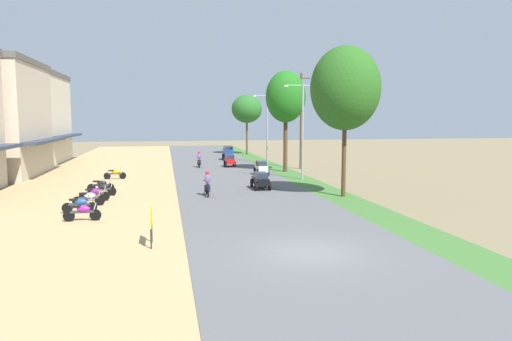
{
  "coord_description": "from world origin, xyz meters",
  "views": [
    {
      "loc": [
        -5.21,
        -16.6,
        5.08
      ],
      "look_at": [
        0.75,
        14.42,
        1.57
      ],
      "focal_mm": 33.23,
      "sensor_mm": 36.0,
      "label": 1
    }
  ],
  "objects_px": {
    "parked_motorbike_seventh": "(115,173)",
    "motorbike_foreground_rider": "(207,184)",
    "streetlamp_near": "(303,125)",
    "car_hatchback_red": "(230,160)",
    "median_tree_third": "(247,109)",
    "car_van_blue": "(228,152)",
    "parked_motorbike_sixth": "(101,185)",
    "motorbike_ahead_second": "(199,160)",
    "utility_pole_near": "(301,120)",
    "car_sedan_black": "(261,180)",
    "parked_motorbike_third": "(89,197)",
    "street_signboard": "(151,219)",
    "parked_motorbike_nearest": "(83,211)",
    "car_hatchback_white": "(261,167)",
    "median_tree_second": "(286,97)",
    "streetlamp_mid": "(267,124)",
    "parked_motorbike_second": "(80,204)",
    "parked_motorbike_fourth": "(95,193)",
    "parked_motorbike_fifth": "(102,188)",
    "median_tree_nearest": "(345,88)"
  },
  "relations": [
    {
      "from": "streetlamp_near",
      "to": "streetlamp_mid",
      "type": "distance_m",
      "value": 13.61
    },
    {
      "from": "street_signboard",
      "to": "motorbike_ahead_second",
      "type": "xyz_separation_m",
      "value": [
        3.98,
        29.5,
        -0.25
      ]
    },
    {
      "from": "parked_motorbike_fifth",
      "to": "car_hatchback_white",
      "type": "bearing_deg",
      "value": 36.29
    },
    {
      "from": "parked_motorbike_sixth",
      "to": "car_sedan_black",
      "type": "height_order",
      "value": "car_sedan_black"
    },
    {
      "from": "parked_motorbike_fourth",
      "to": "utility_pole_near",
      "type": "xyz_separation_m",
      "value": [
        17.55,
        15.84,
        4.38
      ]
    },
    {
      "from": "parked_motorbike_nearest",
      "to": "car_hatchback_white",
      "type": "relative_size",
      "value": 0.9
    },
    {
      "from": "car_hatchback_white",
      "to": "car_van_blue",
      "type": "distance_m",
      "value": 15.62
    },
    {
      "from": "parked_motorbike_second",
      "to": "car_hatchback_white",
      "type": "distance_m",
      "value": 19.38
    },
    {
      "from": "median_tree_third",
      "to": "motorbike_ahead_second",
      "type": "xyz_separation_m",
      "value": [
        -7.73,
        -16.19,
        -5.46
      ]
    },
    {
      "from": "car_van_blue",
      "to": "motorbike_ahead_second",
      "type": "bearing_deg",
      "value": -116.69
    },
    {
      "from": "streetlamp_mid",
      "to": "car_van_blue",
      "type": "xyz_separation_m",
      "value": [
        -3.63,
        5.42,
        -3.42
      ]
    },
    {
      "from": "car_hatchback_red",
      "to": "streetlamp_mid",
      "type": "bearing_deg",
      "value": 29.98
    },
    {
      "from": "streetlamp_near",
      "to": "car_hatchback_red",
      "type": "relative_size",
      "value": 3.88
    },
    {
      "from": "parked_motorbike_third",
      "to": "parked_motorbike_seventh",
      "type": "distance_m",
      "value": 12.09
    },
    {
      "from": "car_hatchback_red",
      "to": "parked_motorbike_fourth",
      "type": "bearing_deg",
      "value": -120.12
    },
    {
      "from": "car_hatchback_white",
      "to": "car_van_blue",
      "type": "relative_size",
      "value": 0.83
    },
    {
      "from": "streetlamp_near",
      "to": "motorbike_ahead_second",
      "type": "bearing_deg",
      "value": 124.73
    },
    {
      "from": "parked_motorbike_second",
      "to": "motorbike_ahead_second",
      "type": "distance_m",
      "value": 23.51
    },
    {
      "from": "parked_motorbike_third",
      "to": "car_van_blue",
      "type": "bearing_deg",
      "value": 67.3
    },
    {
      "from": "parked_motorbike_nearest",
      "to": "parked_motorbike_seventh",
      "type": "bearing_deg",
      "value": 90.24
    },
    {
      "from": "parked_motorbike_sixth",
      "to": "car_hatchback_red",
      "type": "xyz_separation_m",
      "value": [
        10.87,
        14.73,
        0.19
      ]
    },
    {
      "from": "parked_motorbike_fourth",
      "to": "streetlamp_mid",
      "type": "xyz_separation_m",
      "value": [
        15.28,
        21.15,
        3.89
      ]
    },
    {
      "from": "median_tree_nearest",
      "to": "motorbike_foreground_rider",
      "type": "height_order",
      "value": "median_tree_nearest"
    },
    {
      "from": "parked_motorbike_third",
      "to": "street_signboard",
      "type": "height_order",
      "value": "street_signboard"
    },
    {
      "from": "median_tree_nearest",
      "to": "motorbike_ahead_second",
      "type": "relative_size",
      "value": 5.29
    },
    {
      "from": "utility_pole_near",
      "to": "car_sedan_black",
      "type": "distance_m",
      "value": 15.2
    },
    {
      "from": "median_tree_second",
      "to": "car_sedan_black",
      "type": "relative_size",
      "value": 4.15
    },
    {
      "from": "parked_motorbike_seventh",
      "to": "motorbike_ahead_second",
      "type": "distance_m",
      "value": 10.96
    },
    {
      "from": "street_signboard",
      "to": "car_hatchback_red",
      "type": "bearing_deg",
      "value": 76.44
    },
    {
      "from": "parked_motorbike_fifth",
      "to": "streetlamp_mid",
      "type": "height_order",
      "value": "streetlamp_mid"
    },
    {
      "from": "motorbike_ahead_second",
      "to": "parked_motorbike_seventh",
      "type": "bearing_deg",
      "value": -132.99
    },
    {
      "from": "parked_motorbike_sixth",
      "to": "parked_motorbike_seventh",
      "type": "distance_m",
      "value": 6.76
    },
    {
      "from": "parked_motorbike_second",
      "to": "median_tree_nearest",
      "type": "height_order",
      "value": "median_tree_nearest"
    },
    {
      "from": "car_sedan_black",
      "to": "parked_motorbike_fifth",
      "type": "bearing_deg",
      "value": -174.91
    },
    {
      "from": "median_tree_third",
      "to": "car_van_blue",
      "type": "relative_size",
      "value": 3.4
    },
    {
      "from": "utility_pole_near",
      "to": "parked_motorbike_fifth",
      "type": "bearing_deg",
      "value": -141.23
    },
    {
      "from": "median_tree_third",
      "to": "motorbike_foreground_rider",
      "type": "height_order",
      "value": "median_tree_third"
    },
    {
      "from": "parked_motorbike_seventh",
      "to": "motorbike_foreground_rider",
      "type": "bearing_deg",
      "value": -56.14
    },
    {
      "from": "parked_motorbike_nearest",
      "to": "parked_motorbike_third",
      "type": "bearing_deg",
      "value": 94.49
    },
    {
      "from": "motorbike_foreground_rider",
      "to": "streetlamp_mid",
      "type": "bearing_deg",
      "value": 67.81
    },
    {
      "from": "parked_motorbike_sixth",
      "to": "car_sedan_black",
      "type": "xyz_separation_m",
      "value": [
        10.95,
        -0.95,
        0.19
      ]
    },
    {
      "from": "parked_motorbike_fourth",
      "to": "parked_motorbike_seventh",
      "type": "height_order",
      "value": "same"
    },
    {
      "from": "car_sedan_black",
      "to": "car_van_blue",
      "type": "relative_size",
      "value": 0.94
    },
    {
      "from": "motorbike_foreground_rider",
      "to": "motorbike_ahead_second",
      "type": "height_order",
      "value": "same"
    },
    {
      "from": "parked_motorbike_second",
      "to": "car_van_blue",
      "type": "distance_m",
      "value": 32.41
    },
    {
      "from": "parked_motorbike_nearest",
      "to": "streetlamp_mid",
      "type": "height_order",
      "value": "streetlamp_mid"
    },
    {
      "from": "parked_motorbike_second",
      "to": "median_tree_second",
      "type": "xyz_separation_m",
      "value": [
        15.58,
        16.87,
        6.45
      ]
    },
    {
      "from": "street_signboard",
      "to": "motorbike_foreground_rider",
      "type": "bearing_deg",
      "value": 74.32
    },
    {
      "from": "parked_motorbike_second",
      "to": "car_hatchback_white",
      "type": "xyz_separation_m",
      "value": [
        12.81,
        14.55,
        0.19
      ]
    },
    {
      "from": "streetlamp_near",
      "to": "car_hatchback_white",
      "type": "bearing_deg",
      "value": 128.48
    }
  ]
}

